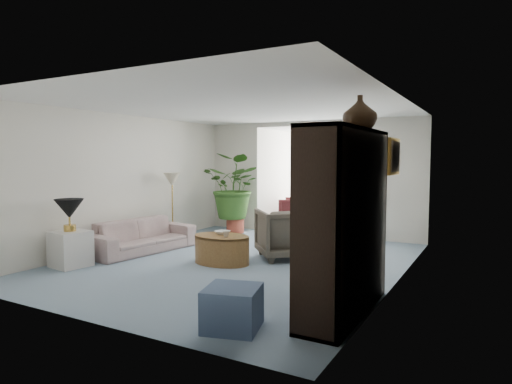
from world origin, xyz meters
The scene contains 26 objects.
floor centered at (0.00, 0.00, 0.00)m, with size 6.00×6.00×0.00m, color #8AA1B6.
sunroom_floor centered at (0.00, 4.10, 0.00)m, with size 2.60×2.60×0.00m, color #8AA1B6.
back_pier_left centered at (-1.90, 3.00, 1.25)m, with size 1.20×0.12×2.50m, color white.
back_pier_right centered at (1.90, 3.00, 1.25)m, with size 1.20×0.12×2.50m, color white.
back_header centered at (0.00, 3.00, 2.45)m, with size 2.60×0.12×0.10m, color white.
window_pane centered at (0.00, 5.18, 1.40)m, with size 2.20×0.02×1.50m, color white.
window_blinds centered at (0.00, 5.15, 1.40)m, with size 2.20×0.02×1.50m, color white.
framed_picture centered at (2.46, -0.10, 1.70)m, with size 0.04×0.50×0.40m, color beige.
sofa centered at (-1.92, -0.17, 0.29)m, with size 1.98×0.78×0.58m, color beige.
end_table centered at (-2.12, -1.52, 0.28)m, with size 0.50×0.50×0.55m, color silver.
table_lamp centered at (-2.12, -1.52, 0.90)m, with size 0.44×0.44×0.30m, color black.
floor_lamp centered at (-2.20, 1.01, 1.25)m, with size 0.36×0.36×0.28m, color beige.
coffee_table centered at (-0.18, -0.21, 0.23)m, with size 0.95×0.95×0.45m, color olive.
coffee_bowl centered at (-0.23, -0.11, 0.48)m, with size 0.23×0.23×0.06m, color white.
coffee_cup centered at (-0.03, -0.31, 0.50)m, with size 0.10×0.10×0.10m, color beige.
wingback_chair centered at (0.55, 0.64, 0.42)m, with size 0.89×0.92×0.84m, color #585145.
side_table_dark centered at (1.25, 0.94, 0.30)m, with size 0.50×0.40×0.60m, color black.
entertainment_cabinet centered at (2.23, -1.45, 1.00)m, with size 0.48×1.79×1.99m, color black.
cabinet_urn centered at (2.23, -0.95, 2.20)m, with size 0.39×0.39×0.41m, color #322010.
ottoman centered at (1.42, -2.43, 0.21)m, with size 0.52×0.52×0.42m, color slate.
plant_pot centered at (-1.54, 2.40, 0.16)m, with size 0.40×0.40×0.32m, color #A74330.
house_plant centered at (-1.54, 2.40, 1.05)m, with size 1.32×1.15×1.47m, color #315B1F.
sunroom_chair_blue centered at (0.80, 3.96, 0.33)m, with size 0.70×0.72×0.66m, color slate.
sunroom_chair_maroon centered at (-0.70, 3.96, 0.36)m, with size 0.76×0.79×0.71m, color #571E23.
sunroom_table centered at (0.05, 4.71, 0.27)m, with size 0.44×0.35×0.54m, color olive.
shelf_clutter centered at (2.18, -1.56, 1.09)m, with size 0.30×1.11×1.06m.
Camera 1 is at (3.66, -5.99, 1.67)m, focal length 30.73 mm.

